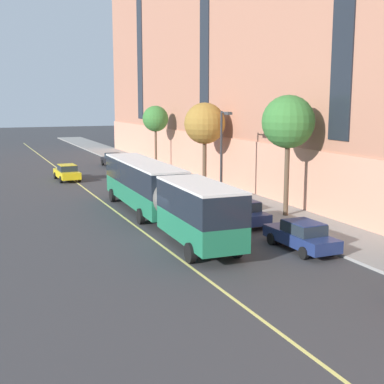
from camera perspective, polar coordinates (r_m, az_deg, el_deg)
ground_plane at (r=30.24m, az=-2.21°, el=-5.03°), size 260.00×260.00×0.00m
sidewalk at (r=36.73m, az=9.26°, el=-2.36°), size 4.68×160.00×0.15m
city_bus at (r=33.73m, az=-3.46°, el=0.08°), size 3.25×20.27×3.53m
parked_car_black_1 at (r=55.45m, az=-6.30°, el=2.56°), size 2.01×4.77×1.56m
parked_car_green_2 at (r=39.63m, az=0.59°, el=-0.29°), size 2.10×4.51×1.56m
parked_car_red_3 at (r=49.23m, az=-3.88°, el=1.68°), size 2.10×4.36×1.56m
parked_car_black_4 at (r=63.42m, az=-8.41°, el=3.43°), size 2.12×4.44×1.56m
parked_car_navy_6 at (r=28.42m, az=11.59°, el=-4.57°), size 1.96×4.77×1.56m
parked_car_navy_7 at (r=33.70m, az=5.32°, el=-2.15°), size 2.01×4.61×1.56m
taxi_cab at (r=53.19m, az=-13.19°, el=2.05°), size 2.06×4.75×1.56m
street_tree_mid_block at (r=35.41m, az=10.23°, el=7.31°), size 3.45×3.45×7.91m
street_tree_far_uptown at (r=47.08m, az=1.36°, el=7.29°), size 3.61×3.61×7.35m
street_tree_far_downtown at (r=59.39m, az=-3.92°, el=7.77°), size 2.84×2.84×6.94m
street_lamp at (r=39.80m, az=3.29°, el=4.86°), size 0.36×1.48×6.77m
lane_centerline at (r=32.69m, az=-5.65°, el=-3.93°), size 0.16×140.00×0.01m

